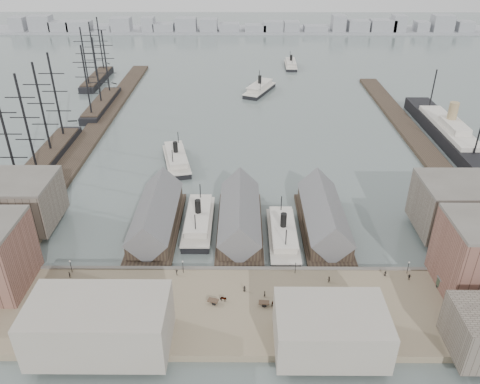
{
  "coord_description": "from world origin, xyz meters",
  "views": [
    {
      "loc": [
        0.81,
        -105.48,
        82.88
      ],
      "look_at": [
        0.0,
        30.0,
        6.0
      ],
      "focal_mm": 35.0,
      "sensor_mm": 36.0,
      "label": 1
    }
  ],
  "objects_px": {
    "ferry_docked_west": "(199,220)",
    "tram": "(450,292)",
    "ocean_steamer": "(448,132)",
    "horse_cart_center": "(220,300)",
    "horse_cart_right": "(272,303)",
    "horse_cart_left": "(100,296)"
  },
  "relations": [
    {
      "from": "ocean_steamer",
      "to": "tram",
      "type": "bearing_deg",
      "value": -110.71
    },
    {
      "from": "ferry_docked_west",
      "to": "tram",
      "type": "bearing_deg",
      "value": -27.81
    },
    {
      "from": "horse_cart_left",
      "to": "horse_cart_right",
      "type": "height_order",
      "value": "horse_cart_right"
    },
    {
      "from": "horse_cart_left",
      "to": "horse_cart_center",
      "type": "height_order",
      "value": "horse_cart_center"
    },
    {
      "from": "ferry_docked_west",
      "to": "horse_cart_center",
      "type": "xyz_separation_m",
      "value": [
        8.34,
        -36.49,
        0.39
      ]
    },
    {
      "from": "ferry_docked_west",
      "to": "tram",
      "type": "xyz_separation_m",
      "value": [
        65.51,
        -34.56,
        1.32
      ]
    },
    {
      "from": "horse_cart_center",
      "to": "horse_cart_right",
      "type": "bearing_deg",
      "value": -78.08
    },
    {
      "from": "horse_cart_left",
      "to": "horse_cart_right",
      "type": "bearing_deg",
      "value": -67.22
    },
    {
      "from": "tram",
      "to": "horse_cart_right",
      "type": "bearing_deg",
      "value": 176.84
    },
    {
      "from": "ferry_docked_west",
      "to": "horse_cart_center",
      "type": "height_order",
      "value": "ferry_docked_west"
    },
    {
      "from": "ocean_steamer",
      "to": "horse_cart_center",
      "type": "distance_m",
      "value": 143.73
    },
    {
      "from": "horse_cart_left",
      "to": "horse_cart_center",
      "type": "xyz_separation_m",
      "value": [
        30.1,
        -1.08,
        0.01
      ]
    },
    {
      "from": "ocean_steamer",
      "to": "horse_cart_right",
      "type": "relative_size",
      "value": 18.47
    },
    {
      "from": "ocean_steamer",
      "to": "horse_cart_left",
      "type": "xyz_separation_m",
      "value": [
        -126.76,
        -105.28,
        -0.96
      ]
    },
    {
      "from": "ocean_steamer",
      "to": "ferry_docked_west",
      "type": "bearing_deg",
      "value": -146.36
    },
    {
      "from": "ferry_docked_west",
      "to": "ocean_steamer",
      "type": "distance_m",
      "value": 126.13
    },
    {
      "from": "ocean_steamer",
      "to": "horse_cart_center",
      "type": "height_order",
      "value": "ocean_steamer"
    },
    {
      "from": "tram",
      "to": "horse_cart_right",
      "type": "relative_size",
      "value": 2.06
    },
    {
      "from": "ferry_docked_west",
      "to": "horse_cart_right",
      "type": "bearing_deg",
      "value": -60.53
    },
    {
      "from": "horse_cart_right",
      "to": "ferry_docked_west",
      "type": "bearing_deg",
      "value": 32.91
    },
    {
      "from": "horse_cart_left",
      "to": "horse_cart_right",
      "type": "distance_m",
      "value": 43.02
    },
    {
      "from": "tram",
      "to": "horse_cart_center",
      "type": "relative_size",
      "value": 1.96
    }
  ]
}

